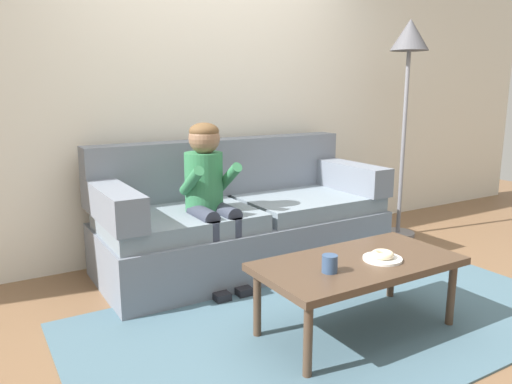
% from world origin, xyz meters
% --- Properties ---
extents(ground, '(10.00, 10.00, 0.00)m').
position_xyz_m(ground, '(0.00, 0.00, 0.00)').
color(ground, brown).
extents(wall_back, '(8.00, 0.10, 2.80)m').
position_xyz_m(wall_back, '(0.00, 1.40, 1.40)').
color(wall_back, silver).
rests_on(wall_back, ground).
extents(area_rug, '(2.95, 1.62, 0.01)m').
position_xyz_m(area_rug, '(0.00, -0.25, 0.01)').
color(area_rug, '#476675').
rests_on(area_rug, ground).
extents(couch, '(2.13, 0.90, 0.93)m').
position_xyz_m(couch, '(-0.00, 0.85, 0.34)').
color(couch, slate).
rests_on(couch, ground).
extents(coffee_table, '(1.12, 0.57, 0.42)m').
position_xyz_m(coffee_table, '(0.02, -0.41, 0.37)').
color(coffee_table, '#4C3828').
rests_on(coffee_table, ground).
extents(person_child, '(0.34, 0.58, 1.10)m').
position_xyz_m(person_child, '(-0.36, 0.64, 0.67)').
color(person_child, '#337A4C').
rests_on(person_child, ground).
extents(plate, '(0.21, 0.21, 0.01)m').
position_xyz_m(plate, '(0.13, -0.47, 0.42)').
color(plate, white).
rests_on(plate, coffee_table).
extents(donut, '(0.14, 0.14, 0.04)m').
position_xyz_m(donut, '(0.13, -0.47, 0.45)').
color(donut, beige).
rests_on(donut, plate).
extents(mug, '(0.08, 0.08, 0.09)m').
position_xyz_m(mug, '(-0.23, -0.46, 0.46)').
color(mug, '#334C72').
rests_on(mug, coffee_table).
extents(toy_controller, '(0.23, 0.09, 0.05)m').
position_xyz_m(toy_controller, '(0.38, -0.00, 0.03)').
color(toy_controller, red).
rests_on(toy_controller, ground).
extents(floor_lamp, '(0.32, 0.32, 1.89)m').
position_xyz_m(floor_lamp, '(1.60, 0.77, 1.56)').
color(floor_lamp, slate).
rests_on(floor_lamp, ground).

